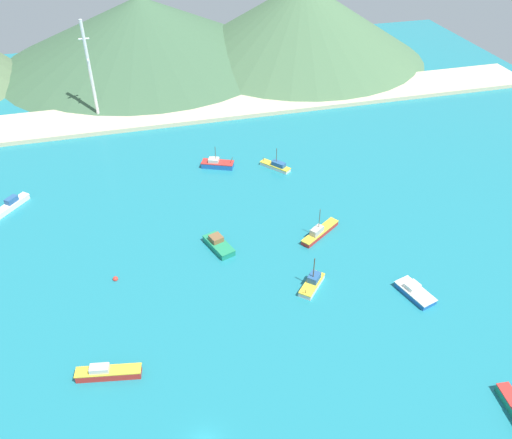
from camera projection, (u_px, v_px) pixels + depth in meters
ground at (174, 293)px, 94.47m from camera, size 260.00×280.00×0.50m
fishing_boat_1 at (9, 206)px, 114.42m from camera, size 8.41×9.63×2.44m
fishing_boat_2 at (217, 164)px, 128.88m from camera, size 8.18×5.53×5.55m
fishing_boat_3 at (276, 166)px, 128.40m from camera, size 6.51×7.45×5.53m
fishing_boat_4 at (218, 244)px, 103.90m from camera, size 5.41×8.22×2.37m
fishing_boat_5 at (319, 232)px, 107.15m from camera, size 9.75×7.56×6.61m
fishing_boat_6 at (312, 283)px, 95.06m from camera, size 6.38×6.63×6.49m
fishing_boat_7 at (415, 292)px, 93.45m from camera, size 5.16×7.99×1.92m
fishing_boat_8 at (108, 372)px, 79.34m from camera, size 9.95×3.65×2.36m
buoy_0 at (115, 279)px, 96.89m from camera, size 0.98×0.98×0.98m
beach_strip at (139, 115)px, 151.42m from camera, size 247.00×17.55×1.20m
hill_central at (142, 30)px, 181.53m from camera, size 99.66×99.66×22.14m
hill_east at (302, 20)px, 183.99m from camera, size 87.81×87.81×26.22m
radio_tower at (90, 71)px, 142.95m from camera, size 2.75×2.20×27.48m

